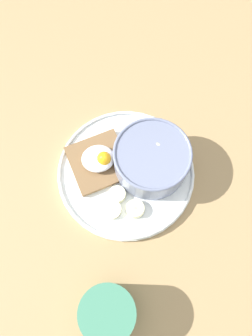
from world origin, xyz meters
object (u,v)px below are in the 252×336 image
at_px(oatmeal_bowl, 152,159).
at_px(banana_slice_back, 112,210).
at_px(poached_egg, 99,159).
at_px(banana_slice_front, 135,209).
at_px(toast_slice, 99,162).
at_px(coffee_mug, 108,312).
at_px(banana_slice_left, 117,194).

bearing_deg(oatmeal_bowl, banana_slice_back, -137.57).
distance_m(oatmeal_bowl, banana_slice_back, 0.12).
height_order(poached_egg, banana_slice_front, poached_egg).
height_order(toast_slice, banana_slice_front, banana_slice_front).
relative_size(banana_slice_front, coffee_mug, 0.50).
bearing_deg(banana_slice_front, poached_egg, 118.34).
xyz_separation_m(oatmeal_bowl, banana_slice_left, (-0.07, -0.05, -0.03)).
relative_size(banana_slice_left, coffee_mug, 0.53).
height_order(toast_slice, poached_egg, poached_egg).
xyz_separation_m(poached_egg, coffee_mug, (-0.01, -0.26, 0.00)).
relative_size(toast_slice, banana_slice_front, 2.96).
bearing_deg(poached_egg, banana_slice_back, -83.52).
height_order(poached_egg, banana_slice_back, poached_egg).
bearing_deg(banana_slice_left, toast_slice, 111.31).
bearing_deg(coffee_mug, toast_slice, 87.42).
height_order(oatmeal_bowl, coffee_mug, coffee_mug).
bearing_deg(banana_slice_back, toast_slice, 97.86).
relative_size(banana_slice_left, banana_slice_back, 0.95).
distance_m(oatmeal_bowl, banana_slice_left, 0.09).
bearing_deg(toast_slice, banana_slice_back, -82.14).
xyz_separation_m(banana_slice_front, banana_slice_back, (-0.04, 0.00, -0.00)).
height_order(poached_egg, banana_slice_left, poached_egg).
relative_size(banana_slice_back, coffee_mug, 0.56).
relative_size(toast_slice, banana_slice_left, 2.79).
distance_m(banana_slice_left, coffee_mug, 0.20).
relative_size(poached_egg, coffee_mug, 0.97).
xyz_separation_m(oatmeal_bowl, banana_slice_front, (-0.04, -0.08, -0.03)).
xyz_separation_m(poached_egg, banana_slice_back, (0.01, -0.09, -0.02)).
height_order(toast_slice, coffee_mug, coffee_mug).
bearing_deg(banana_slice_left, oatmeal_bowl, 35.61).
relative_size(poached_egg, banana_slice_left, 1.84).
height_order(banana_slice_front, coffee_mug, coffee_mug).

